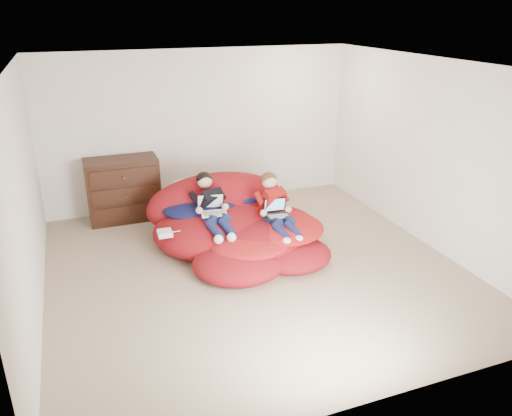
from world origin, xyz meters
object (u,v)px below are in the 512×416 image
Objects in this scene: dresser at (123,189)px; younger_boy at (275,205)px; laptop_white at (212,208)px; beanbag_pile at (237,226)px; older_boy at (211,203)px; laptop_black at (277,211)px.

younger_boy is (1.79, -1.75, 0.15)m from dresser.
beanbag_pile is at bearing 12.92° from laptop_white.
younger_boy is (0.81, -0.29, -0.03)m from older_boy.
laptop_black is (0.00, -0.05, -0.07)m from younger_boy.
dresser is 1.99m from beanbag_pile.
laptop_white is at bearing -167.08° from beanbag_pile.
laptop_white is at bearing -90.00° from older_boy.
beanbag_pile is 7.14× the size of laptop_black.
older_boy reaches higher than laptop_white.
older_boy reaches higher than beanbag_pile.
beanbag_pile is 2.37× the size of younger_boy.
dresser is at bearing 124.02° from older_boy.
laptop_black is (0.45, -0.35, 0.29)m from beanbag_pile.
older_boy is at bearing 90.00° from laptop_white.
older_boy is at bearing 156.91° from laptop_black.
beanbag_pile is 0.64m from laptop_black.
older_boy is 1.10× the size of younger_boy.
dresser is 0.98× the size of older_boy.
laptop_white is (-0.36, -0.08, 0.35)m from beanbag_pile.
laptop_white is 0.85m from laptop_black.
dresser is at bearing 135.68° from younger_boy.
dresser is 0.46× the size of beanbag_pile.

